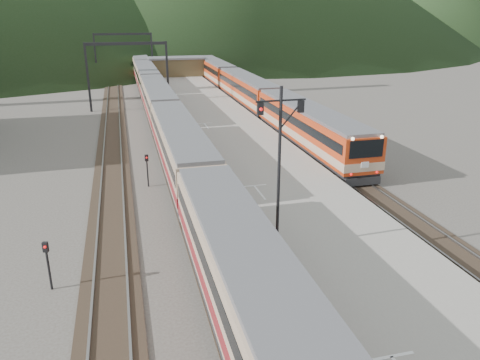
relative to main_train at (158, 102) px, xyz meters
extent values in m
cube|color=black|center=(0.00, -8.94, -1.89)|extent=(2.60, 200.00, 0.12)
cube|color=slate|center=(-0.72, -8.94, -1.79)|extent=(0.10, 200.00, 0.14)
cube|color=slate|center=(0.72, -8.94, -1.79)|extent=(0.10, 200.00, 0.14)
cube|color=black|center=(-5.00, -8.94, -1.89)|extent=(2.60, 200.00, 0.12)
cube|color=slate|center=(-5.72, -8.94, -1.79)|extent=(0.10, 200.00, 0.14)
cube|color=slate|center=(-4.28, -8.94, -1.79)|extent=(0.10, 200.00, 0.14)
cube|color=black|center=(11.50, -8.94, -1.89)|extent=(2.60, 200.00, 0.12)
cube|color=slate|center=(10.78, -8.94, -1.79)|extent=(0.10, 200.00, 0.14)
cube|color=slate|center=(12.22, -8.94, -1.79)|extent=(0.10, 200.00, 0.14)
cube|color=gray|center=(5.60, -10.94, -1.45)|extent=(8.00, 100.00, 1.00)
cube|color=black|center=(-7.50, 6.06, 2.05)|extent=(0.25, 0.25, 8.00)
cube|color=black|center=(1.80, 6.06, 2.05)|extent=(0.25, 0.25, 8.00)
cube|color=black|center=(-2.85, 6.06, 5.85)|extent=(9.30, 0.22, 0.35)
cube|color=black|center=(-7.50, 31.06, 2.05)|extent=(0.25, 0.25, 8.00)
cube|color=black|center=(1.80, 31.06, 2.05)|extent=(0.25, 0.25, 8.00)
cube|color=black|center=(-2.85, 31.06, 5.85)|extent=(9.30, 0.22, 0.35)
cube|color=brown|center=(5.60, 29.06, 0.45)|extent=(9.00, 4.00, 2.80)
cube|color=slate|center=(5.60, 29.06, 2.00)|extent=(9.40, 4.40, 0.30)
cube|color=tan|center=(0.00, -38.79, 0.00)|extent=(2.81, 18.90, 3.43)
cube|color=tan|center=(0.00, -19.40, 0.00)|extent=(2.81, 18.90, 3.43)
cube|color=tan|center=(0.00, 0.00, 0.00)|extent=(2.81, 18.90, 3.43)
cube|color=tan|center=(0.00, 19.40, 0.00)|extent=(2.81, 18.90, 3.43)
cube|color=tan|center=(0.00, 38.79, 0.00)|extent=(2.81, 18.90, 3.43)
cube|color=#B73512|center=(11.50, -15.65, 0.09)|extent=(2.96, 19.89, 3.61)
cube|color=#B73512|center=(11.50, 4.74, 0.09)|extent=(2.96, 19.89, 3.61)
cube|color=#B73512|center=(11.50, 25.13, 0.09)|extent=(2.96, 19.89, 3.61)
cylinder|color=black|center=(2.55, -33.96, 2.79)|extent=(0.14, 0.14, 7.48)
cube|color=black|center=(2.55, -33.96, 5.93)|extent=(2.20, 0.13, 0.07)
cube|color=black|center=(1.65, -33.98, 5.63)|extent=(0.26, 0.19, 0.50)
cube|color=black|center=(3.45, -33.93, 5.63)|extent=(0.26, 0.19, 0.50)
cylinder|color=black|center=(-2.56, -21.52, -0.95)|extent=(0.10, 0.10, 2.00)
cube|color=black|center=(-2.56, -21.52, 0.10)|extent=(0.25, 0.20, 0.45)
cylinder|color=black|center=(-7.47, -33.33, -0.95)|extent=(0.10, 0.10, 2.00)
cube|color=black|center=(-7.47, -33.33, 0.10)|extent=(0.25, 0.21, 0.45)
camera|label=1|loc=(-3.84, -52.27, 9.41)|focal=35.00mm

